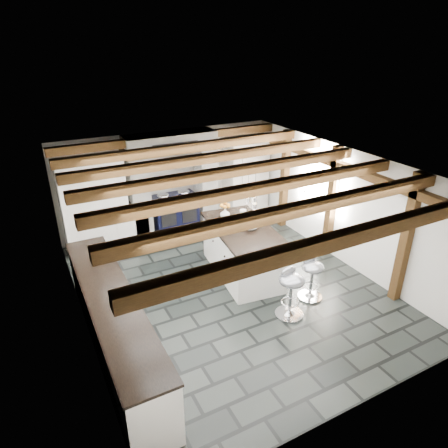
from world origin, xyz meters
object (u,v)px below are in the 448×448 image
kitchen_island (242,250)px  bar_stool_far (291,287)px  bar_stool_near (312,273)px  range_cooker (175,213)px

kitchen_island → bar_stool_far: (0.03, -1.48, 0.04)m
bar_stool_near → bar_stool_far: bearing=-158.2°
range_cooker → bar_stool_near: range_cooker is taller
range_cooker → kitchen_island: size_ratio=0.48×
range_cooker → bar_stool_near: 3.75m
range_cooker → bar_stool_far: bearing=-82.5°
range_cooker → bar_stool_near: (1.12, -3.58, 0.02)m
kitchen_island → bar_stool_near: size_ratio=2.62×
bar_stool_near → kitchen_island: bearing=118.6°
bar_stool_near → bar_stool_far: bar_stool_far is taller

